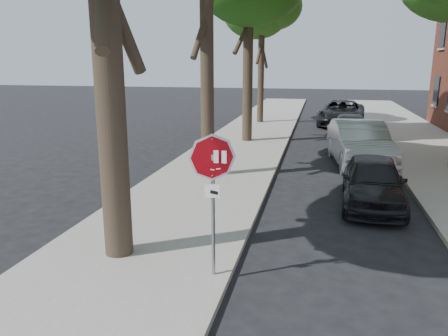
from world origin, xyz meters
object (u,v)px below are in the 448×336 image
object	(u,v)px
car_a	(373,181)
car_c	(350,129)
stop_sign	(213,178)
car_b	(359,144)
tree_far	(262,6)
car_d	(342,113)

from	to	relation	value
car_a	car_c	size ratio (longest dim) A/B	0.88
stop_sign	car_a	size ratio (longest dim) A/B	0.64
stop_sign	car_b	xyz separation A→B (m)	(3.30, 10.10, -1.09)
tree_far	car_c	size ratio (longest dim) A/B	2.03
tree_far	car_b	xyz separation A→B (m)	(5.32, -11.04, -6.36)
car_d	car_b	bearing A→B (deg)	-81.62
car_c	car_d	xyz separation A→B (m)	(-0.18, 6.11, 0.11)
stop_sign	car_b	distance (m)	10.68
car_a	car_c	bearing A→B (deg)	93.01
car_a	car_b	size ratio (longest dim) A/B	0.78
car_d	car_c	bearing A→B (deg)	-80.86
tree_far	car_b	distance (m)	13.81
stop_sign	car_b	world-z (taller)	stop_sign
tree_far	car_d	size ratio (longest dim) A/B	1.67
tree_far	car_b	bearing A→B (deg)	-64.26
stop_sign	tree_far	distance (m)	21.88
car_c	stop_sign	bearing A→B (deg)	-102.66
stop_sign	car_b	bearing A→B (deg)	71.90
car_b	car_c	world-z (taller)	car_b
car_b	car_a	bearing A→B (deg)	-96.76
car_b	car_d	distance (m)	11.29
car_d	stop_sign	bearing A→B (deg)	-90.83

